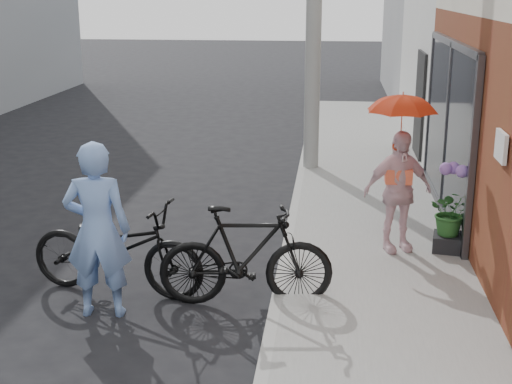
% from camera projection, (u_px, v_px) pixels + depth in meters
% --- Properties ---
extents(ground, '(80.00, 80.00, 0.00)m').
position_uv_depth(ground, '(190.00, 308.00, 7.72)').
color(ground, black).
rests_on(ground, ground).
extents(sidewalk, '(2.20, 24.00, 0.12)m').
position_uv_depth(sidewalk, '(376.00, 246.00, 9.40)').
color(sidewalk, gray).
rests_on(sidewalk, ground).
extents(curb, '(0.12, 24.00, 0.12)m').
position_uv_depth(curb, '(288.00, 242.00, 9.52)').
color(curb, '#9E9E99').
rests_on(curb, ground).
extents(officer, '(0.73, 0.52, 1.88)m').
position_uv_depth(officer, '(97.00, 230.00, 7.33)').
color(officer, '#7C9EDC').
rests_on(officer, ground).
extents(bike_left, '(2.13, 1.01, 1.08)m').
position_uv_depth(bike_left, '(117.00, 248.00, 7.96)').
color(bike_left, black).
rests_on(bike_left, ground).
extents(bike_right, '(1.93, 0.73, 1.13)m').
position_uv_depth(bike_right, '(246.00, 256.00, 7.65)').
color(bike_right, black).
rests_on(bike_right, ground).
extents(kimono_woman, '(0.98, 0.67, 1.54)m').
position_uv_depth(kimono_woman, '(398.00, 191.00, 8.89)').
color(kimono_woman, silver).
rests_on(kimono_woman, sidewalk).
extents(parasol, '(0.83, 0.83, 0.73)m').
position_uv_depth(parasol, '(403.00, 101.00, 8.57)').
color(parasol, '#EA441B').
rests_on(parasol, kimono_woman).
extents(planter, '(0.45, 0.45, 0.21)m').
position_uv_depth(planter, '(449.00, 242.00, 9.04)').
color(planter, black).
rests_on(planter, sidewalk).
extents(potted_plant, '(0.54, 0.47, 0.60)m').
position_uv_depth(potted_plant, '(451.00, 212.00, 8.93)').
color(potted_plant, '#265A24').
rests_on(potted_plant, planter).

